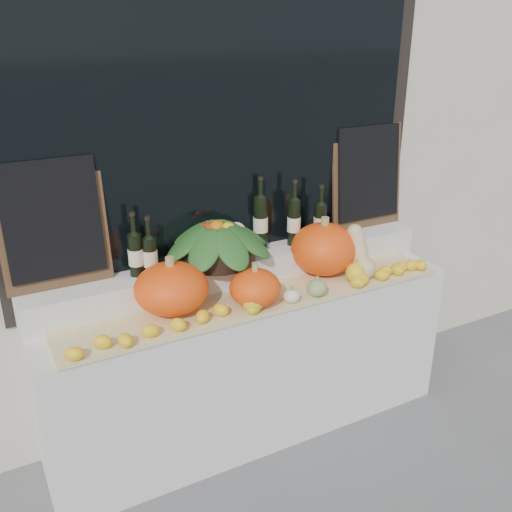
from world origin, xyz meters
TOP-DOWN VIEW (x-y plane):
  - storefront_facade at (0.00, 2.25)m, footprint 7.00×0.94m
  - display_sill at (0.00, 1.52)m, footprint 2.30×0.55m
  - rear_tier at (0.00, 1.68)m, footprint 2.30×0.25m
  - straw_bedding at (0.00, 1.40)m, footprint 2.10×0.32m
  - pumpkin_left at (-0.45, 1.47)m, footprint 0.42×0.42m
  - pumpkin_right at (0.46, 1.51)m, footprint 0.45×0.45m
  - pumpkin_center at (-0.06, 1.34)m, footprint 0.33×0.33m
  - butternut_squash at (0.61, 1.37)m, footprint 0.15×0.21m
  - decorative_gourds at (0.18, 1.29)m, footprint 0.76×0.15m
  - lemon_heap at (0.00, 1.29)m, footprint 2.20×0.16m
  - produce_bowl at (-0.12, 1.66)m, footprint 0.62×0.62m
  - wine_bottle_far_left at (-0.56, 1.68)m, footprint 0.08×0.08m
  - wine_bottle_near_left at (-0.49, 1.67)m, footprint 0.08×0.08m
  - wine_bottle_tall at (0.18, 1.73)m, footprint 0.08×0.08m
  - wine_bottle_near_right at (0.36, 1.67)m, footprint 0.08×0.08m
  - wine_bottle_far_right at (0.53, 1.66)m, footprint 0.08×0.08m
  - chalkboard_left at (-0.92, 1.74)m, footprint 0.50×0.09m
  - chalkboard_right at (0.92, 1.74)m, footprint 0.50×0.09m

SIDE VIEW (x-z plane):
  - display_sill at x=0.00m, z-range 0.00..0.88m
  - straw_bedding at x=0.00m, z-range 0.88..0.90m
  - lemon_heap at x=0.00m, z-range 0.91..0.97m
  - decorative_gourds at x=0.18m, z-range 0.88..1.03m
  - rear_tier at x=0.00m, z-range 0.88..1.04m
  - pumpkin_center at x=-0.06m, z-range 0.91..1.10m
  - butternut_squash at x=0.61m, z-range 0.88..1.17m
  - pumpkin_left at x=-0.45m, z-range 0.91..1.15m
  - pumpkin_right at x=0.46m, z-range 0.91..1.20m
  - wine_bottle_near_left at x=-0.49m, z-range 0.99..1.29m
  - produce_bowl at x=-0.12m, z-range 1.03..1.27m
  - wine_bottle_far_right at x=0.53m, z-range 0.99..1.32m
  - wine_bottle_far_left at x=-0.56m, z-range 0.99..1.32m
  - wine_bottle_near_right at x=0.36m, z-range 0.99..1.37m
  - wine_bottle_tall at x=0.18m, z-range 0.99..1.39m
  - chalkboard_left at x=-0.92m, z-range 1.05..1.67m
  - chalkboard_right at x=0.92m, z-range 1.05..1.67m
  - storefront_facade at x=0.00m, z-range 0.00..4.50m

